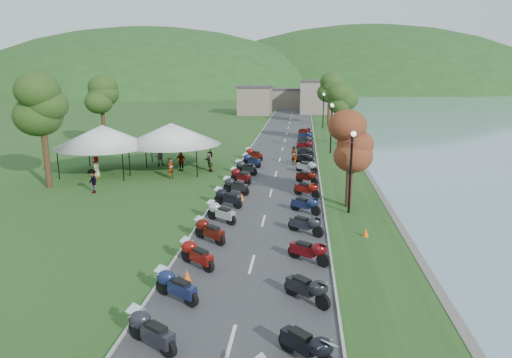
{
  "coord_description": "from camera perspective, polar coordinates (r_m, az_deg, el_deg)",
  "views": [
    {
      "loc": [
        2.12,
        -8.75,
        8.53
      ],
      "look_at": [
        -0.92,
        20.76,
        1.3
      ],
      "focal_mm": 32.0,
      "sensor_mm": 36.0,
      "label": 1
    }
  ],
  "objects": [
    {
      "name": "tree_park_left",
      "position": [
        36.01,
        -25.13,
        6.63
      ],
      "size": [
        3.53,
        3.53,
        9.8
      ],
      "primitive_type": null,
      "color": "#30511C",
      "rests_on": "ground"
    },
    {
      "name": "tree_lakeside",
      "position": [
        28.73,
        11.72,
        2.49
      ],
      "size": [
        2.23,
        2.23,
        6.18
      ],
      "primitive_type": null,
      "color": "#30511C",
      "rests_on": "ground"
    },
    {
      "name": "moto_row_left",
      "position": [
        24.52,
        -5.05,
        -5.35
      ],
      "size": [
        2.6,
        41.5,
        1.1
      ],
      "primitive_type": null,
      "color": "#331411",
      "rests_on": "ground"
    },
    {
      "name": "vendor_tent_side",
      "position": [
        39.89,
        -18.48,
        3.57
      ],
      "size": [
        5.26,
        5.26,
        4.0
      ],
      "primitive_type": null,
      "color": "silver",
      "rests_on": "ground"
    },
    {
      "name": "moto_row_right",
      "position": [
        36.34,
        6.23,
        0.93
      ],
      "size": [
        2.6,
        49.3,
        1.1
      ],
      "primitive_type": null,
      "color": "#331411",
      "rests_on": "ground"
    },
    {
      "name": "pedestrian_a",
      "position": [
        36.81,
        -10.52,
        0.06
      ],
      "size": [
        0.66,
        0.74,
        1.67
      ],
      "primitive_type": "imported",
      "rotation": [
        0.0,
        0.0,
        1.13
      ],
      "color": "slate",
      "rests_on": "ground"
    },
    {
      "name": "pedestrian_b",
      "position": [
        41.84,
        -11.92,
        1.63
      ],
      "size": [
        0.89,
        0.66,
        1.63
      ],
      "primitive_type": "imported",
      "rotation": [
        0.0,
        0.0,
        3.46
      ],
      "color": "slate",
      "rests_on": "ground"
    },
    {
      "name": "vendor_tent_main",
      "position": [
        39.91,
        -10.44,
        4.05
      ],
      "size": [
        5.58,
        5.58,
        4.0
      ],
      "primitive_type": null,
      "color": "silver",
      "rests_on": "ground"
    },
    {
      "name": "pedestrian_c",
      "position": [
        34.02,
        -19.63,
        -1.64
      ],
      "size": [
        1.11,
        1.1,
        1.71
      ],
      "primitive_type": "imported",
      "rotation": [
        0.0,
        0.0,
        5.51
      ],
      "color": "slate",
      "rests_on": "ground"
    },
    {
      "name": "traffic_cone_near",
      "position": [
        19.19,
        -8.63,
        -11.92
      ],
      "size": [
        0.36,
        0.36,
        0.57
      ],
      "primitive_type": "cone",
      "color": "#F2590C",
      "rests_on": "ground"
    },
    {
      "name": "road",
      "position": [
        49.53,
        3.35,
        3.77
      ],
      "size": [
        7.0,
        120.0,
        0.02
      ],
      "primitive_type": "cube",
      "color": "#3B3B3E",
      "rests_on": "ground"
    },
    {
      "name": "far_building",
      "position": [
        94.03,
        3.41,
        9.99
      ],
      "size": [
        18.0,
        16.0,
        5.0
      ],
      "primitive_type": "cube",
      "color": "gray",
      "rests_on": "ground"
    },
    {
      "name": "hills_backdrop",
      "position": [
        208.93,
        5.4,
        11.29
      ],
      "size": [
        360.0,
        120.0,
        76.0
      ],
      "primitive_type": null,
      "color": "#285621",
      "rests_on": "ground"
    }
  ]
}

